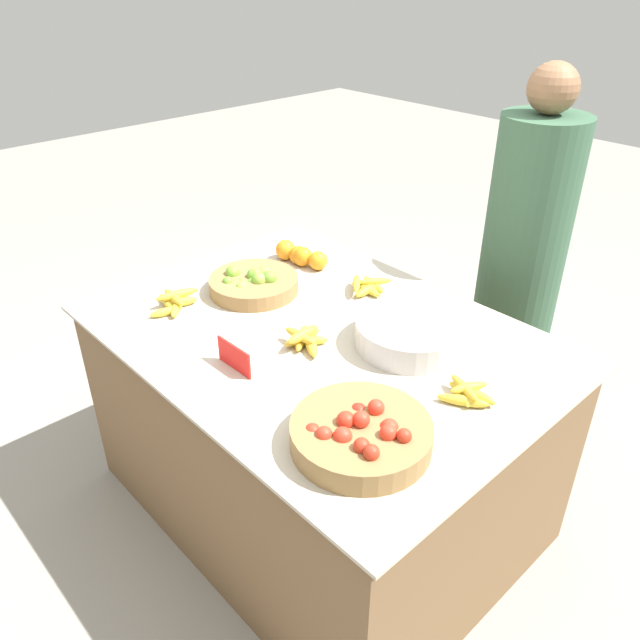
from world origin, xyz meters
TOP-DOWN VIEW (x-y plane):
  - ground_plane at (0.00, 0.00)m, footprint 12.00×12.00m
  - market_table at (0.00, 0.00)m, footprint 1.51×1.10m
  - lime_bowl at (-0.38, 0.02)m, footprint 0.33×0.33m
  - tomato_basket at (0.46, -0.29)m, footprint 0.36×0.36m
  - orange_pile at (-0.44, 0.30)m, footprint 0.24×0.11m
  - metal_bowl at (0.25, 0.16)m, footprint 0.35×0.35m
  - price_sign at (-0.03, -0.33)m, footprint 0.15×0.01m
  - banana_bunch_middle_left at (-0.09, 0.33)m, footprint 0.15×0.18m
  - banana_bunch_front_center at (-0.47, -0.26)m, footprint 0.19×0.21m
  - banana_bunch_front_left at (0.02, -0.08)m, footprint 0.18×0.15m
  - banana_bunch_front_right at (0.54, 0.06)m, footprint 0.16×0.15m
  - vendor_person at (0.18, 0.92)m, footprint 0.32×0.32m

SIDE VIEW (x-z plane):
  - ground_plane at x=0.00m, z-range 0.00..0.00m
  - market_table at x=0.00m, z-range 0.00..0.78m
  - vendor_person at x=0.18m, z-range -0.06..1.48m
  - banana_bunch_middle_left at x=-0.09m, z-range 0.77..0.82m
  - banana_bunch_front_right at x=0.54m, z-range 0.77..0.82m
  - banana_bunch_front_center at x=-0.47m, z-range 0.77..0.83m
  - banana_bunch_front_left at x=0.02m, z-range 0.77..0.83m
  - lime_bowl at x=-0.38m, z-range 0.76..0.85m
  - tomato_basket at x=0.46m, z-range 0.76..0.87m
  - orange_pile at x=-0.44m, z-range 0.77..0.86m
  - price_sign at x=-0.03m, z-range 0.78..0.86m
  - metal_bowl at x=0.25m, z-range 0.78..0.86m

